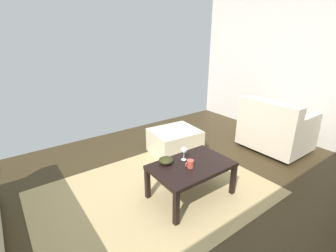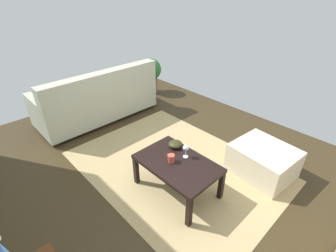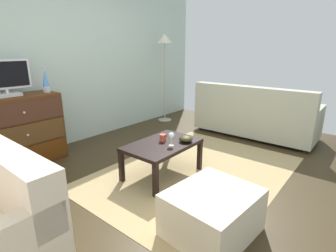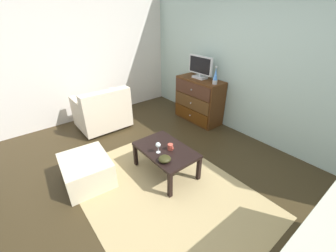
% 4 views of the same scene
% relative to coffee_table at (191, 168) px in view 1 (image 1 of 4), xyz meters
% --- Properties ---
extents(ground_plane, '(5.93, 4.49, 0.05)m').
position_rel_coffee_table_xyz_m(ground_plane, '(0.10, -0.07, -0.38)').
color(ground_plane, '#352916').
extents(wall_plain_left, '(0.12, 4.49, 2.77)m').
position_rel_coffee_table_xyz_m(wall_plain_left, '(-2.62, -0.07, 1.03)').
color(wall_plain_left, silver).
rests_on(wall_plain_left, ground_plane).
extents(area_rug, '(2.60, 1.90, 0.01)m').
position_rel_coffee_table_xyz_m(area_rug, '(0.30, -0.27, -0.35)').
color(area_rug, tan).
rests_on(area_rug, ground_plane).
extents(coffee_table, '(0.89, 0.58, 0.41)m').
position_rel_coffee_table_xyz_m(coffee_table, '(0.00, 0.00, 0.00)').
color(coffee_table, black).
rests_on(coffee_table, ground_plane).
extents(wine_glass, '(0.07, 0.07, 0.16)m').
position_rel_coffee_table_xyz_m(wine_glass, '(0.00, -0.13, 0.17)').
color(wine_glass, silver).
rests_on(wine_glass, coffee_table).
extents(mug, '(0.11, 0.08, 0.08)m').
position_rel_coffee_table_xyz_m(mug, '(0.06, 0.04, 0.09)').
color(mug, '#BE4839').
rests_on(mug, coffee_table).
extents(bowl_decorative, '(0.16, 0.16, 0.07)m').
position_rel_coffee_table_xyz_m(bowl_decorative, '(0.21, -0.18, 0.09)').
color(bowl_decorative, '#2D2B13').
rests_on(bowl_decorative, coffee_table).
extents(armchair, '(0.80, 0.94, 0.84)m').
position_rel_coffee_table_xyz_m(armchair, '(-1.87, -0.12, -0.00)').
color(armchair, '#332319').
rests_on(armchair, ground_plane).
extents(ottoman, '(0.75, 0.66, 0.37)m').
position_rel_coffee_table_xyz_m(ottoman, '(-0.52, -0.97, -0.17)').
color(ottoman, beige).
rests_on(ottoman, ground_plane).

